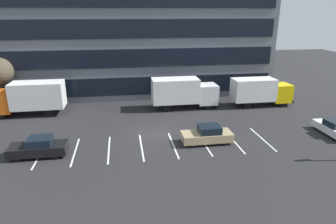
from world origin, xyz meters
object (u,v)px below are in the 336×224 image
at_px(sedan_tan, 207,135).
at_px(box_truck_white, 183,92).
at_px(box_truck_orange, 29,97).
at_px(sedan_white, 333,128).
at_px(sedan_black, 39,147).
at_px(box_truck_yellow, 260,91).

bearing_deg(sedan_tan, box_truck_white, 90.32).
height_order(box_truck_orange, sedan_white, box_truck_orange).
height_order(sedan_white, sedan_tan, sedan_tan).
xyz_separation_m(sedan_tan, sedan_black, (-14.22, -0.34, 0.00)).
height_order(box_truck_white, box_truck_yellow, box_truck_white).
distance_m(box_truck_white, box_truck_orange, 17.66).
distance_m(box_truck_white, sedan_tan, 10.28).
relative_size(box_truck_white, sedan_white, 1.94).
bearing_deg(box_truck_white, box_truck_yellow, -2.91).
bearing_deg(box_truck_orange, box_truck_white, -0.96).
height_order(box_truck_white, sedan_white, box_truck_white).
xyz_separation_m(box_truck_white, sedan_tan, (0.06, -10.20, -1.33)).
bearing_deg(sedan_white, box_truck_orange, 160.60).
bearing_deg(sedan_black, sedan_white, 0.52).
height_order(box_truck_yellow, sedan_black, box_truck_yellow).
relative_size(box_truck_white, sedan_tan, 1.78).
bearing_deg(sedan_black, sedan_tan, 1.39).
relative_size(box_truck_yellow, sedan_white, 1.82).
xyz_separation_m(box_truck_yellow, sedan_tan, (-9.53, -9.71, -1.19)).
bearing_deg(sedan_white, sedan_black, -179.48).
bearing_deg(box_truck_orange, sedan_tan, -30.64).
bearing_deg(sedan_black, box_truck_white, 36.65).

